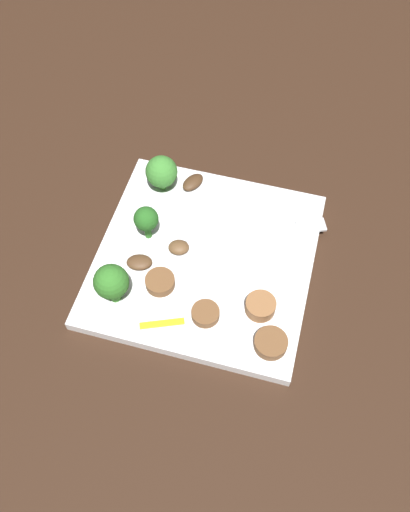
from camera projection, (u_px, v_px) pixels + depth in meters
The scene contains 14 objects.
ground_plane at pixel (205, 262), 0.63m from camera, with size 1.40×1.40×0.00m, color black.
plate at pixel (205, 259), 0.63m from camera, with size 0.25×0.25×0.01m, color white.
fork at pixel (263, 231), 0.64m from camera, with size 0.17×0.08×0.00m.
broccoli_floret_0 at pixel (111, 282), 0.56m from camera, with size 0.04×0.04×0.06m.
broccoli_floret_1 at pixel (146, 219), 0.61m from camera, with size 0.03×0.03×0.05m.
broccoli_floret_2 at pixel (161, 172), 0.65m from camera, with size 0.04×0.04×0.05m.
sausage_slice_0 at pixel (160, 282), 0.60m from camera, with size 0.03×0.03×0.01m, color brown.
sausage_slice_1 at pixel (205, 314), 0.58m from camera, with size 0.03×0.03×0.01m, color brown.
sausage_slice_2 at pixel (271, 343), 0.56m from camera, with size 0.04×0.04×0.01m, color brown.
sausage_slice_3 at pixel (260, 306), 0.58m from camera, with size 0.03×0.03×0.02m, color brown.
mushroom_0 at pixel (139, 262), 0.61m from camera, with size 0.03×0.02×0.01m, color #4C331E.
mushroom_1 at pixel (193, 182), 0.68m from camera, with size 0.03×0.02×0.01m, color #422B19.
mushroom_2 at pixel (178, 250), 0.62m from camera, with size 0.02×0.02×0.01m, color brown.
pepper_strip_1 at pixel (162, 323), 0.58m from camera, with size 0.05×0.01×0.00m, color yellow.
Camera 1 is at (0.09, -0.32, 0.54)m, focal length 37.80 mm.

